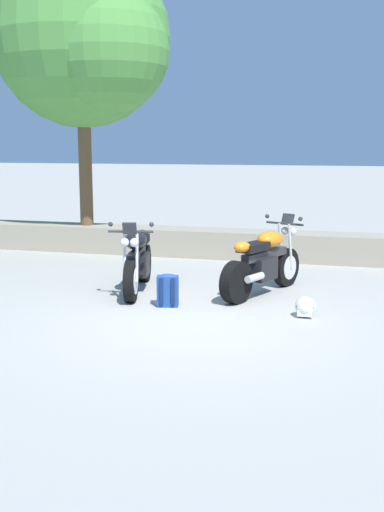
{
  "coord_description": "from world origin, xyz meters",
  "views": [
    {
      "loc": [
        2.05,
        -7.66,
        2.29
      ],
      "look_at": [
        -0.38,
        1.2,
        0.65
      ],
      "focal_mm": 44.46,
      "sensor_mm": 36.0,
      "label": 1
    }
  ],
  "objects_px": {
    "motorcycle_black_near_left": "(137,261)",
    "motorcycle_orange_centre": "(264,263)",
    "rider_backpack": "(168,289)",
    "leafy_tree_mid_left": "(87,41)",
    "rider_helmet": "(305,307)"
  },
  "relations": [
    {
      "from": "motorcycle_black_near_left",
      "to": "motorcycle_orange_centre",
      "type": "relative_size",
      "value": 1.04
    },
    {
      "from": "motorcycle_black_near_left",
      "to": "rider_backpack",
      "type": "distance_m",
      "value": 1.09
    },
    {
      "from": "rider_backpack",
      "to": "leafy_tree_mid_left",
      "type": "bearing_deg",
      "value": 126.23
    },
    {
      "from": "motorcycle_orange_centre",
      "to": "motorcycle_black_near_left",
      "type": "bearing_deg",
      "value": -169.79
    },
    {
      "from": "motorcycle_black_near_left",
      "to": "rider_backpack",
      "type": "bearing_deg",
      "value": -45.9
    },
    {
      "from": "rider_backpack",
      "to": "leafy_tree_mid_left",
      "type": "xyz_separation_m",
      "value": [
        -2.96,
        4.04,
        4.1
      ]
    },
    {
      "from": "motorcycle_black_near_left",
      "to": "rider_helmet",
      "type": "height_order",
      "value": "motorcycle_black_near_left"
    },
    {
      "from": "rider_backpack",
      "to": "rider_helmet",
      "type": "bearing_deg",
      "value": -1.95
    },
    {
      "from": "motorcycle_black_near_left",
      "to": "rider_backpack",
      "type": "xyz_separation_m",
      "value": [
        0.74,
        -0.76,
        -0.24
      ]
    },
    {
      "from": "motorcycle_orange_centre",
      "to": "rider_helmet",
      "type": "distance_m",
      "value": 1.44
    },
    {
      "from": "motorcycle_black_near_left",
      "to": "rider_helmet",
      "type": "distance_m",
      "value": 2.83
    },
    {
      "from": "rider_helmet",
      "to": "leafy_tree_mid_left",
      "type": "bearing_deg",
      "value": 140.06
    },
    {
      "from": "leafy_tree_mid_left",
      "to": "motorcycle_orange_centre",
      "type": "bearing_deg",
      "value": -35.21
    },
    {
      "from": "rider_backpack",
      "to": "leafy_tree_mid_left",
      "type": "height_order",
      "value": "leafy_tree_mid_left"
    },
    {
      "from": "motorcycle_orange_centre",
      "to": "rider_backpack",
      "type": "xyz_separation_m",
      "value": [
        -1.19,
        -1.11,
        -0.24
      ]
    }
  ]
}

